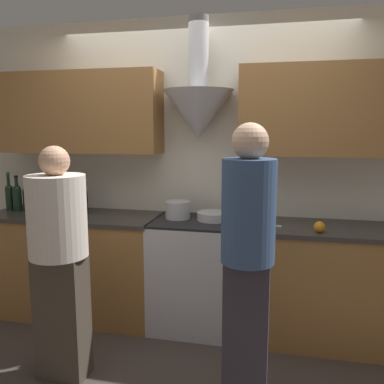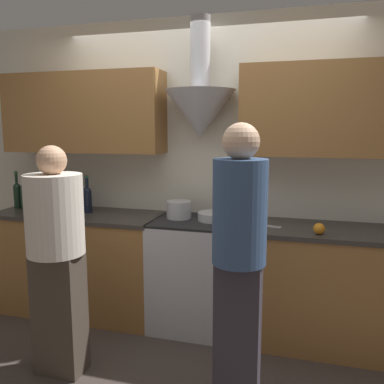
{
  "view_description": "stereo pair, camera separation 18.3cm",
  "coord_description": "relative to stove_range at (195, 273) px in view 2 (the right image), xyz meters",
  "views": [
    {
      "loc": [
        0.7,
        -2.87,
        1.67
      ],
      "look_at": [
        0.0,
        0.22,
        1.17
      ],
      "focal_mm": 38.0,
      "sensor_mm": 36.0,
      "label": 1
    },
    {
      "loc": [
        0.87,
        -2.83,
        1.67
      ],
      "look_at": [
        0.0,
        0.22,
        1.17
      ],
      "focal_mm": 38.0,
      "sensor_mm": 36.0,
      "label": 2
    }
  ],
  "objects": [
    {
      "name": "wine_bottle_0",
      "position": [
        -1.75,
        0.03,
        0.59
      ],
      "size": [
        0.07,
        0.07,
        0.35
      ],
      "color": "black",
      "rests_on": "counter_left"
    },
    {
      "name": "person_foreground_left",
      "position": [
        -0.71,
        -0.89,
        0.39
      ],
      "size": [
        0.38,
        0.38,
        1.56
      ],
      "color": "#473D33",
      "rests_on": "ground_plane"
    },
    {
      "name": "wine_bottle_5",
      "position": [
        -1.3,
        0.04,
        0.59
      ],
      "size": [
        0.08,
        0.08,
        0.33
      ],
      "color": "black",
      "rests_on": "counter_left"
    },
    {
      "name": "person_foreground_right",
      "position": [
        0.51,
        -0.9,
        0.49
      ],
      "size": [
        0.31,
        0.31,
        1.7
      ],
      "color": "#38333D",
      "rests_on": "ground_plane"
    },
    {
      "name": "wine_bottle_6",
      "position": [
        -1.2,
        0.04,
        0.59
      ],
      "size": [
        0.07,
        0.07,
        0.35
      ],
      "color": "black",
      "rests_on": "counter_left"
    },
    {
      "name": "stock_pot",
      "position": [
        -0.15,
        0.04,
        0.53
      ],
      "size": [
        0.21,
        0.21,
        0.15
      ],
      "color": "silver",
      "rests_on": "stove_range"
    },
    {
      "name": "counter_right",
      "position": [
        0.98,
        -0.0,
        -0.0
      ],
      "size": [
        1.3,
        0.62,
        0.92
      ],
      "color": "#9E6B38",
      "rests_on": "ground_plane"
    },
    {
      "name": "counter_left",
      "position": [
        -1.09,
        -0.0,
        -0.0
      ],
      "size": [
        1.51,
        0.62,
        0.92
      ],
      "color": "#9E6B38",
      "rests_on": "ground_plane"
    },
    {
      "name": "wine_bottle_7",
      "position": [
        -1.09,
        0.03,
        0.59
      ],
      "size": [
        0.07,
        0.07,
        0.33
      ],
      "color": "black",
      "rests_on": "counter_left"
    },
    {
      "name": "wine_bottle_2",
      "position": [
        -1.57,
        0.03,
        0.58
      ],
      "size": [
        0.07,
        0.07,
        0.31
      ],
      "color": "black",
      "rests_on": "counter_left"
    },
    {
      "name": "wall_back",
      "position": [
        -0.04,
        0.26,
        1.02
      ],
      "size": [
        8.4,
        0.58,
        2.6
      ],
      "color": "silver",
      "rests_on": "ground_plane"
    },
    {
      "name": "wine_bottle_1",
      "position": [
        -1.67,
        0.03,
        0.59
      ],
      "size": [
        0.08,
        0.08,
        0.32
      ],
      "color": "black",
      "rests_on": "counter_left"
    },
    {
      "name": "wine_bottle_8",
      "position": [
        -1.01,
        0.03,
        0.59
      ],
      "size": [
        0.08,
        0.08,
        0.33
      ],
      "color": "black",
      "rests_on": "counter_left"
    },
    {
      "name": "chefs_knife",
      "position": [
        0.59,
        -0.06,
        0.46
      ],
      "size": [
        0.23,
        0.07,
        0.01
      ],
      "rotation": [
        0.0,
        0.0,
        -0.2
      ],
      "color": "silver",
      "rests_on": "counter_right"
    },
    {
      "name": "mixing_bowl",
      "position": [
        0.15,
        0.04,
        0.49
      ],
      "size": [
        0.28,
        0.28,
        0.07
      ],
      "color": "silver",
      "rests_on": "stove_range"
    },
    {
      "name": "wine_bottle_3",
      "position": [
        -1.48,
        0.02,
        0.59
      ],
      "size": [
        0.08,
        0.08,
        0.34
      ],
      "color": "black",
      "rests_on": "counter_left"
    },
    {
      "name": "stove_range",
      "position": [
        0.0,
        0.0,
        0.0
      ],
      "size": [
        0.68,
        0.6,
        0.92
      ],
      "color": "silver",
      "rests_on": "ground_plane"
    },
    {
      "name": "wine_bottle_4",
      "position": [
        -1.39,
        0.04,
        0.58
      ],
      "size": [
        0.07,
        0.07,
        0.32
      ],
      "color": "black",
      "rests_on": "counter_left"
    },
    {
      "name": "ground_plane",
      "position": [
        0.0,
        -0.32,
        -0.46
      ],
      "size": [
        12.0,
        12.0,
        0.0
      ],
      "primitive_type": "plane",
      "color": "#423833"
    },
    {
      "name": "orange_fruit",
      "position": [
        0.97,
        -0.19,
        0.5
      ],
      "size": [
        0.08,
        0.08,
        0.08
      ],
      "color": "orange",
      "rests_on": "counter_right"
    }
  ]
}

